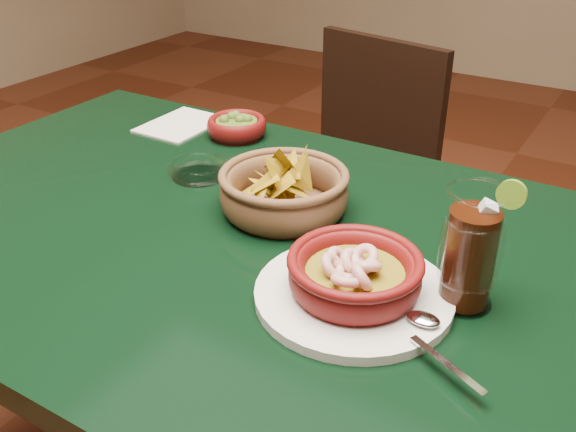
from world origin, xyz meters
The scene contains 8 objects.
dining_table centered at (0.00, 0.00, 0.65)m, with size 1.20×0.80×0.75m.
dining_chair centered at (-0.11, 0.70, 0.47)m, with size 0.47×0.47×0.85m.
shrimp_plate centered at (0.27, -0.07, 0.78)m, with size 0.32×0.25×0.08m.
chip_basket centered at (0.07, 0.08, 0.79)m, with size 0.24×0.24×0.14m.
guacamole_ramekin centered at (-0.18, 0.30, 0.77)m, with size 0.14×0.14×0.05m.
cola_drink centered at (0.39, 0.00, 0.83)m, with size 0.16×0.16×0.18m.
glass_ashtray centered at (-0.13, 0.12, 0.76)m, with size 0.12×0.12×0.03m.
paper_menu centered at (-0.31, 0.29, 0.75)m, with size 0.13×0.17×0.00m.
Camera 1 is at (0.54, -0.68, 1.24)m, focal length 40.00 mm.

